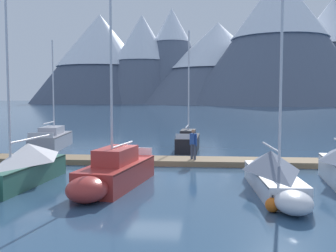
% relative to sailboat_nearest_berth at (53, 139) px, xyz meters
% --- Properties ---
extents(ground_plane, '(700.00, 700.00, 0.00)m').
position_rel_sailboat_nearest_berth_xyz_m(ground_plane, '(9.16, -10.38, -0.65)').
color(ground_plane, '#2D4C6B').
extents(mountain_west_summit, '(81.23, 81.23, 51.69)m').
position_rel_sailboat_nearest_berth_xyz_m(mountain_west_summit, '(-52.07, 199.44, 27.15)').
color(mountain_west_summit, '#4C566B').
rests_on(mountain_west_summit, ground).
extents(mountain_central_massif, '(56.86, 56.86, 49.50)m').
position_rel_sailboat_nearest_berth_xyz_m(mountain_central_massif, '(-25.85, 192.48, 25.69)').
color(mountain_central_massif, slate).
rests_on(mountain_central_massif, ground).
extents(mountain_shoulder_ridge, '(56.29, 56.29, 53.57)m').
position_rel_sailboat_nearest_berth_xyz_m(mountain_shoulder_ridge, '(-9.52, 196.58, 26.93)').
color(mountain_shoulder_ridge, slate).
rests_on(mountain_shoulder_ridge, ground).
extents(mountain_east_summit, '(91.22, 91.22, 44.17)m').
position_rel_sailboat_nearest_berth_xyz_m(mountain_east_summit, '(16.27, 191.72, 23.06)').
color(mountain_east_summit, slate).
rests_on(mountain_east_summit, ground).
extents(mountain_rear_spur, '(86.50, 86.50, 62.59)m').
position_rel_sailboat_nearest_berth_xyz_m(mountain_rear_spur, '(44.64, 166.17, 32.55)').
color(mountain_rear_spur, slate).
rests_on(mountain_rear_spur, ground).
extents(mountain_north_horn, '(79.00, 79.00, 56.17)m').
position_rel_sailboat_nearest_berth_xyz_m(mountain_north_horn, '(77.05, 194.15, 28.81)').
color(mountain_north_horn, '#424C60').
rests_on(mountain_north_horn, ground).
extents(dock, '(20.80, 2.42, 0.30)m').
position_rel_sailboat_nearest_berth_xyz_m(dock, '(9.16, -6.38, -0.50)').
color(dock, '#846B4C').
rests_on(dock, ground).
extents(sailboat_nearest_berth, '(2.68, 7.07, 8.04)m').
position_rel_sailboat_nearest_berth_xyz_m(sailboat_nearest_berth, '(0.00, 0.00, 0.00)').
color(sailboat_nearest_berth, '#93939E').
rests_on(sailboat_nearest_berth, ground).
extents(sailboat_second_berth, '(1.96, 6.48, 8.48)m').
position_rel_sailboat_nearest_berth_xyz_m(sailboat_second_berth, '(3.69, -12.54, 0.20)').
color(sailboat_second_berth, '#336B56').
rests_on(sailboat_second_berth, ground).
extents(sailboat_mid_dock_port, '(2.57, 6.45, 9.00)m').
position_rel_sailboat_nearest_berth_xyz_m(sailboat_mid_dock_port, '(7.71, -12.68, 0.01)').
color(sailboat_mid_dock_port, '#B2332D').
rests_on(sailboat_mid_dock_port, ground).
extents(sailboat_mid_dock_starboard, '(1.56, 5.70, 8.48)m').
position_rel_sailboat_nearest_berth_xyz_m(sailboat_mid_dock_starboard, '(10.22, -0.21, -0.02)').
color(sailboat_mid_dock_starboard, black).
rests_on(sailboat_mid_dock_starboard, ground).
extents(sailboat_far_berth, '(1.92, 6.85, 8.28)m').
position_rel_sailboat_nearest_berth_xyz_m(sailboat_far_berth, '(14.26, -12.73, 0.12)').
color(sailboat_far_berth, silver).
rests_on(sailboat_far_berth, ground).
extents(person_on_dock, '(0.43, 0.46, 1.69)m').
position_rel_sailboat_nearest_berth_xyz_m(person_on_dock, '(10.82, -6.59, 0.61)').
color(person_on_dock, '#384256').
rests_on(person_on_dock, dock).
extents(mooring_buoy_channel_marker, '(0.49, 0.49, 0.57)m').
position_rel_sailboat_nearest_berth_xyz_m(mooring_buoy_channel_marker, '(13.79, -15.48, -0.40)').
color(mooring_buoy_channel_marker, orange).
rests_on(mooring_buoy_channel_marker, ground).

